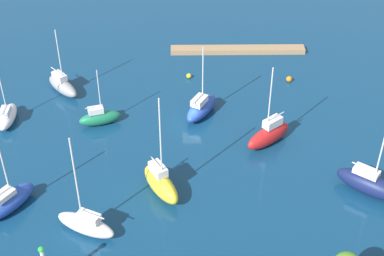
{
  "coord_description": "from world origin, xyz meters",
  "views": [
    {
      "loc": [
        0.71,
        60.98,
        43.84
      ],
      "look_at": [
        0.0,
        3.16,
        1.5
      ],
      "focal_mm": 52.77,
      "sensor_mm": 36.0,
      "label": 1
    }
  ],
  "objects": [
    {
      "name": "mooring_buoy_orange",
      "position": [
        -14.55,
        -10.41,
        0.43
      ],
      "size": [
        0.86,
        0.86,
        0.86
      ],
      "primitive_type": "sphere",
      "color": "orange",
      "rests_on": "water"
    },
    {
      "name": "sailboat_blue_lone_south",
      "position": [
        20.09,
        15.88,
        1.15
      ],
      "size": [
        5.67,
        6.92,
        9.86
      ],
      "rotation": [
        0.0,
        0.0,
        4.13
      ],
      "color": "#2347B2",
      "rests_on": "water"
    },
    {
      "name": "pier_dock",
      "position": [
        -7.63,
        -19.61,
        0.4
      ],
      "size": [
        21.54,
        2.06,
        0.79
      ],
      "primitive_type": "cube",
      "color": "#997A56",
      "rests_on": "ground"
    },
    {
      "name": "sailboat_white_far_north",
      "position": [
        11.25,
        19.45,
        1.15
      ],
      "size": [
        6.97,
        4.72,
        12.22
      ],
      "rotation": [
        0.0,
        0.0,
        5.83
      ],
      "color": "white",
      "rests_on": "water"
    },
    {
      "name": "sailboat_green_west_end",
      "position": [
        12.15,
        0.06,
        1.08
      ],
      "size": [
        5.81,
        3.36,
        8.18
      ],
      "rotation": [
        0.0,
        0.0,
        3.44
      ],
      "color": "#19724C",
      "rests_on": "water"
    },
    {
      "name": "sailboat_blue_along_channel",
      "position": [
        -1.29,
        -1.92,
        1.22
      ],
      "size": [
        5.48,
        7.15,
        10.09
      ],
      "rotation": [
        0.0,
        0.0,
        4.2
      ],
      "color": "#2347B2",
      "rests_on": "water"
    },
    {
      "name": "sailboat_gray_far_south",
      "position": [
        18.41,
        -7.9,
        1.16
      ],
      "size": [
        5.87,
        6.27,
        9.99
      ],
      "rotation": [
        0.0,
        0.0,
        2.3
      ],
      "color": "gray",
      "rests_on": "water"
    },
    {
      "name": "water",
      "position": [
        0.0,
        0.0,
        0.0
      ],
      "size": [
        160.0,
        160.0,
        0.0
      ],
      "primitive_type": "plane",
      "color": "navy",
      "rests_on": "ground"
    },
    {
      "name": "sailboat_yellow_lone_north",
      "position": [
        3.64,
        13.56,
        1.51
      ],
      "size": [
        5.29,
        6.92,
        13.03
      ],
      "rotation": [
        0.0,
        0.0,
        2.1
      ],
      "color": "yellow",
      "rests_on": "water"
    },
    {
      "name": "mooring_buoy_yellow",
      "position": [
        0.29,
        -11.59,
        0.37
      ],
      "size": [
        0.75,
        0.75,
        0.75
      ],
      "primitive_type": "sphere",
      "color": "yellow",
      "rests_on": "water"
    },
    {
      "name": "sailboat_navy_outer_mooring",
      "position": [
        -19.81,
        13.8,
        1.39
      ],
      "size": [
        7.66,
        6.63,
        13.93
      ],
      "rotation": [
        0.0,
        0.0,
        2.49
      ],
      "color": "#141E4C",
      "rests_on": "water"
    },
    {
      "name": "sailboat_white_near_pier",
      "position": [
        24.48,
        -0.56,
        0.96
      ],
      "size": [
        2.03,
        5.92,
        8.22
      ],
      "rotation": [
        0.0,
        0.0,
        4.72
      ],
      "color": "white",
      "rests_on": "water"
    },
    {
      "name": "sailboat_red_by_breakwater",
      "position": [
        -9.62,
        4.54,
        1.45
      ],
      "size": [
        6.66,
        5.97,
        11.2
      ],
      "rotation": [
        0.0,
        0.0,
        0.69
      ],
      "color": "red",
      "rests_on": "water"
    }
  ]
}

